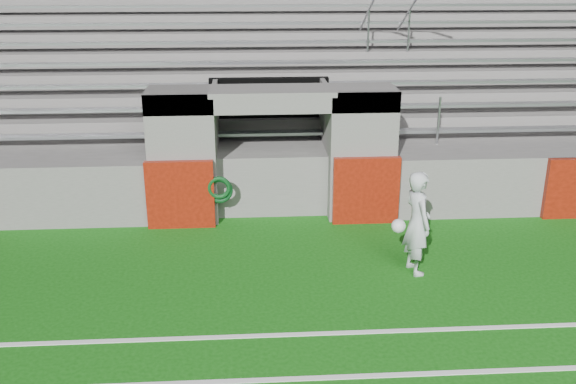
{
  "coord_description": "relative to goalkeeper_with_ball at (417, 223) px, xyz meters",
  "views": [
    {
      "loc": [
        -0.47,
        -8.69,
        4.95
      ],
      "look_at": [
        0.2,
        1.8,
        1.1
      ],
      "focal_mm": 40.0,
      "sensor_mm": 36.0,
      "label": 1
    }
  ],
  "objects": [
    {
      "name": "ground",
      "position": [
        -2.25,
        -0.81,
        -0.88
      ],
      "size": [
        90.0,
        90.0,
        0.0
      ],
      "primitive_type": "plane",
      "color": "#10520D",
      "rests_on": "ground"
    },
    {
      "name": "stadium_structure",
      "position": [
        -2.25,
        7.16,
        0.61
      ],
      "size": [
        26.0,
        8.48,
        5.42
      ],
      "color": "#63615E",
      "rests_on": "ground"
    },
    {
      "name": "goalkeeper_with_ball",
      "position": [
        0.0,
        0.0,
        0.0
      ],
      "size": [
        0.75,
        0.72,
        1.76
      ],
      "color": "silver",
      "rests_on": "ground"
    },
    {
      "name": "hose_coil",
      "position": [
        -3.3,
        2.12,
        -0.11
      ],
      "size": [
        0.53,
        0.14,
        0.56
      ],
      "color": "#0B3A18",
      "rests_on": "ground"
    }
  ]
}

